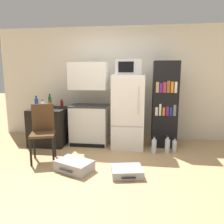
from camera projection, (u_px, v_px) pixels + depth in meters
The scene contains 19 objects.
ground_plane at pixel (112, 172), 3.44m from camera, with size 24.00×24.00×0.00m, color tan.
wall_back at pixel (131, 84), 5.14m from camera, with size 6.40×0.10×2.59m.
side_table at pixel (50, 126), 4.78m from camera, with size 0.75×0.72×0.79m.
kitchen_hutch at pixel (89, 108), 4.69m from camera, with size 0.80×0.53×1.76m.
refrigerator at pixel (128, 111), 4.53m from camera, with size 0.65×0.67×1.51m.
microwave at pixel (129, 67), 4.37m from camera, with size 0.51×0.37×0.30m.
bookshelf at pixel (165, 105), 4.54m from camera, with size 0.51×0.38×1.78m.
bottle_amber_beer at pixel (50, 106), 4.51m from camera, with size 0.09×0.09×0.20m.
bottle_milk_white at pixel (43, 106), 4.45m from camera, with size 0.07×0.07×0.22m.
bottle_ketchup_red at pixel (62, 103), 4.96m from camera, with size 0.06×0.06×0.17m.
bottle_blue_soda at pixel (36, 103), 4.65m from camera, with size 0.08×0.08×0.28m.
bottle_green_tall at pixel (50, 102), 4.85m from camera, with size 0.07×0.07×0.30m.
bowl at pixel (46, 106), 4.97m from camera, with size 0.15×0.15×0.04m.
chair at pixel (43, 127), 3.86m from camera, with size 0.50×0.51×1.00m.
suitcase_large_flat at pixel (74, 166), 3.48m from camera, with size 0.67×0.56×0.17m.
suitcase_small_flat at pixel (127, 172), 3.32m from camera, with size 0.53×0.47×0.13m.
water_bottle_front at pixel (167, 146), 4.25m from camera, with size 0.10×0.10×0.35m.
water_bottle_middle at pixel (174, 146), 4.31m from camera, with size 0.09×0.09×0.29m.
water_bottle_back at pixel (154, 146), 4.25m from camera, with size 0.10×0.10×0.34m.
Camera 1 is at (0.43, -3.19, 1.55)m, focal length 35.00 mm.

